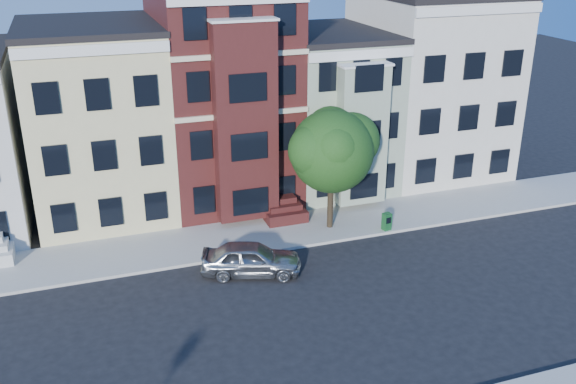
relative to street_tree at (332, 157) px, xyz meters
name	(u,v)px	position (x,y,z in m)	size (l,w,h in m)	color
ground	(312,319)	(-3.93, -7.60, -4.06)	(120.00, 120.00, 0.00)	black
far_sidewalk	(256,235)	(-3.93, 0.40, -3.99)	(60.00, 4.00, 0.15)	#9E9B93
house_yellow	(97,122)	(-10.93, 6.90, 0.94)	(7.00, 9.00, 10.00)	beige
house_brown	(222,94)	(-3.93, 6.90, 1.94)	(7.00, 9.00, 12.00)	#3D1614
house_green	(327,110)	(2.57, 6.90, 0.44)	(6.00, 9.00, 9.00)	#91A087
house_cream	(429,85)	(9.57, 6.90, 1.44)	(8.00, 9.00, 11.00)	beige
street_tree	(332,157)	(0.00, 0.00, 0.00)	(6.73, 6.73, 7.83)	#27531C
parked_car	(251,259)	(-5.23, -3.22, -3.29)	(1.83, 4.56, 1.55)	#919397
newspaper_box	(387,221)	(2.66, -1.30, -3.46)	(0.41, 0.37, 0.92)	#195927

